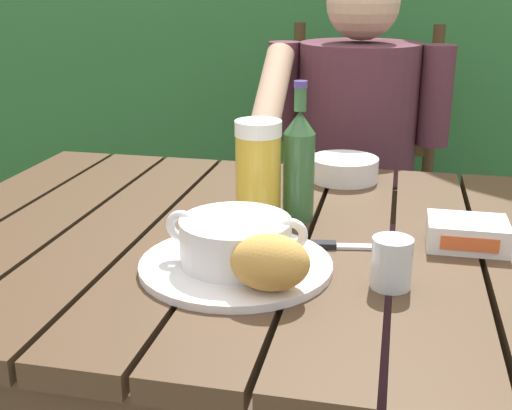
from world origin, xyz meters
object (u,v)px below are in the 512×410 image
object	(u,v)px
chair_near_diner	(356,211)
beer_glass	(258,172)
table_knife	(334,246)
beer_bottle	(299,164)
diner_bowl	(344,169)
person_eating	(353,158)
bread_roll	(270,262)
butter_tub	(467,234)
serving_plate	(236,265)
water_glass_small	(391,263)
soup_bowl	(236,239)

from	to	relation	value
chair_near_diner	beer_glass	world-z (taller)	chair_near_diner
beer_glass	table_knife	size ratio (longest dim) A/B	1.17
beer_bottle	chair_near_diner	bearing A→B (deg)	85.77
table_knife	diner_bowl	distance (m)	0.40
diner_bowl	person_eating	bearing A→B (deg)	90.47
beer_glass	diner_bowl	distance (m)	0.33
bread_roll	beer_bottle	world-z (taller)	beer_bottle
butter_tub	beer_glass	bearing A→B (deg)	173.37
table_knife	butter_tub	bearing A→B (deg)	14.07
beer_bottle	butter_tub	bearing A→B (deg)	-14.08
bread_roll	diner_bowl	bearing A→B (deg)	85.15
person_eating	serving_plate	size ratio (longest dim) A/B	4.18
water_glass_small	chair_near_diner	bearing A→B (deg)	96.03
soup_bowl	diner_bowl	xyz separation A→B (m)	(0.12, 0.51, -0.02)
serving_plate	table_knife	size ratio (longest dim) A/B	1.85
bread_roll	beer_bottle	distance (m)	0.33
bread_roll	table_knife	world-z (taller)	bread_roll
soup_bowl	beer_glass	xyz separation A→B (m)	(-0.01, 0.21, 0.05)
beer_bottle	table_knife	world-z (taller)	beer_bottle
bread_roll	butter_tub	world-z (taller)	bread_roll
soup_bowl	beer_bottle	xyz separation A→B (m)	(0.06, 0.24, 0.06)
beer_glass	beer_bottle	size ratio (longest dim) A/B	0.74
chair_near_diner	person_eating	bearing A→B (deg)	-90.80
chair_near_diner	diner_bowl	xyz separation A→B (m)	(-0.00, -0.55, 0.29)
table_knife	beer_bottle	bearing A→B (deg)	122.56
butter_tub	table_knife	world-z (taller)	butter_tub
serving_plate	water_glass_small	bearing A→B (deg)	-3.36
serving_plate	soup_bowl	world-z (taller)	soup_bowl
bread_roll	chair_near_diner	bearing A→B (deg)	87.49
beer_glass	table_knife	world-z (taller)	beer_glass
soup_bowl	table_knife	world-z (taller)	soup_bowl
beer_bottle	table_knife	bearing A→B (deg)	-57.44
chair_near_diner	serving_plate	bearing A→B (deg)	-96.40
bread_roll	serving_plate	bearing A→B (deg)	130.60
beer_glass	serving_plate	bearing A→B (deg)	-87.25
diner_bowl	water_glass_small	bearing A→B (deg)	-77.78
diner_bowl	table_knife	bearing A→B (deg)	-87.06
water_glass_small	bread_roll	bearing A→B (deg)	-157.83
person_eating	beer_bottle	size ratio (longest dim) A/B	4.88
person_eating	diner_bowl	size ratio (longest dim) A/B	8.30
bread_roll	water_glass_small	xyz separation A→B (m)	(0.16, 0.07, -0.01)
beer_bottle	water_glass_small	bearing A→B (deg)	-55.67
soup_bowl	beer_bottle	size ratio (longest dim) A/B	0.87
chair_near_diner	table_knife	bearing A→B (deg)	-88.77
beer_glass	water_glass_small	distance (m)	0.33
bread_roll	person_eating	bearing A→B (deg)	87.11
chair_near_diner	person_eating	size ratio (longest dim) A/B	0.86
chair_near_diner	bread_roll	world-z (taller)	chair_near_diner
water_glass_small	beer_bottle	bearing A→B (deg)	124.33
table_knife	water_glass_small	bearing A→B (deg)	-53.98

